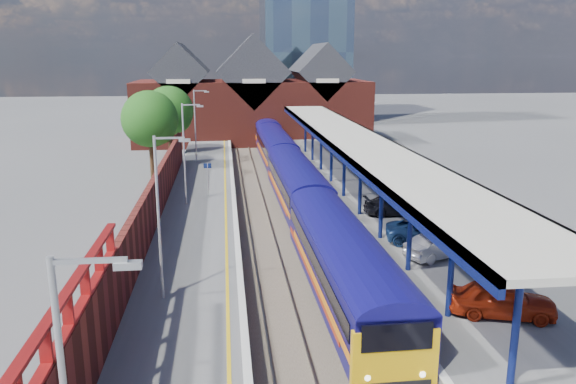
# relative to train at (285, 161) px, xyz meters

# --- Properties ---
(ground) EXTENTS (240.00, 240.00, 0.00)m
(ground) POSITION_rel_train_xyz_m (-1.49, -1.52, -2.12)
(ground) COLOR #5B5B5E
(ground) RESTS_ON ground
(ballast_bed) EXTENTS (6.00, 76.00, 0.06)m
(ballast_bed) POSITION_rel_train_xyz_m (-1.49, -11.52, -2.09)
(ballast_bed) COLOR #473D33
(ballast_bed) RESTS_ON ground
(rails) EXTENTS (4.51, 76.00, 0.14)m
(rails) POSITION_rel_train_xyz_m (-1.49, -11.52, -2.00)
(rails) COLOR slate
(rails) RESTS_ON ground
(left_platform) EXTENTS (5.00, 76.00, 1.00)m
(left_platform) POSITION_rel_train_xyz_m (-6.99, -11.52, -1.62)
(left_platform) COLOR #565659
(left_platform) RESTS_ON ground
(right_platform) EXTENTS (6.00, 76.00, 1.00)m
(right_platform) POSITION_rel_train_xyz_m (4.51, -11.52, -1.62)
(right_platform) COLOR #565659
(right_platform) RESTS_ON ground
(coping_left) EXTENTS (0.30, 76.00, 0.05)m
(coping_left) POSITION_rel_train_xyz_m (-4.64, -11.52, -1.10)
(coping_left) COLOR silver
(coping_left) RESTS_ON left_platform
(coping_right) EXTENTS (0.30, 76.00, 0.05)m
(coping_right) POSITION_rel_train_xyz_m (1.66, -11.52, -1.10)
(coping_right) COLOR silver
(coping_right) RESTS_ON right_platform
(yellow_line) EXTENTS (0.14, 76.00, 0.01)m
(yellow_line) POSITION_rel_train_xyz_m (-5.24, -11.52, -1.12)
(yellow_line) COLOR yellow
(yellow_line) RESTS_ON left_platform
(train) EXTENTS (2.95, 65.92, 3.45)m
(train) POSITION_rel_train_xyz_m (0.00, 0.00, 0.00)
(train) COLOR #110D5F
(train) RESTS_ON ground
(canopy) EXTENTS (4.50, 52.00, 4.48)m
(canopy) POSITION_rel_train_xyz_m (3.99, -9.57, 3.13)
(canopy) COLOR #0D1751
(canopy) RESTS_ON right_platform
(lamp_post_b) EXTENTS (1.48, 0.18, 7.00)m
(lamp_post_b) POSITION_rel_train_xyz_m (-7.86, -25.52, 2.87)
(lamp_post_b) COLOR #A5A8AA
(lamp_post_b) RESTS_ON left_platform
(lamp_post_c) EXTENTS (1.48, 0.18, 7.00)m
(lamp_post_c) POSITION_rel_train_xyz_m (-7.86, -9.52, 2.87)
(lamp_post_c) COLOR #A5A8AA
(lamp_post_c) RESTS_ON left_platform
(lamp_post_d) EXTENTS (1.48, 0.18, 7.00)m
(lamp_post_d) POSITION_rel_train_xyz_m (-7.86, 6.48, 2.87)
(lamp_post_d) COLOR #A5A8AA
(lamp_post_d) RESTS_ON left_platform
(platform_sign) EXTENTS (0.55, 0.08, 2.50)m
(platform_sign) POSITION_rel_train_xyz_m (-6.49, -7.52, 0.57)
(platform_sign) COLOR #A5A8AA
(platform_sign) RESTS_ON left_platform
(brick_wall) EXTENTS (0.35, 50.00, 3.86)m
(brick_wall) POSITION_rel_train_xyz_m (-9.59, -17.98, 0.33)
(brick_wall) COLOR maroon
(brick_wall) RESTS_ON left_platform
(station_building) EXTENTS (30.00, 12.12, 13.78)m
(station_building) POSITION_rel_train_xyz_m (-1.49, 26.48, 3.33)
(station_building) COLOR maroon
(station_building) RESTS_ON ground
(glass_tower) EXTENTS (14.20, 14.20, 40.30)m
(glass_tower) POSITION_rel_train_xyz_m (8.51, 48.48, 18.08)
(glass_tower) COLOR slate
(glass_tower) RESTS_ON ground
(tree_near) EXTENTS (5.20, 5.20, 8.10)m
(tree_near) POSITION_rel_train_xyz_m (-11.84, 4.39, 3.23)
(tree_near) COLOR #382314
(tree_near) RESTS_ON ground
(tree_far) EXTENTS (5.20, 5.20, 8.10)m
(tree_far) POSITION_rel_train_xyz_m (-10.84, 12.39, 3.23)
(tree_far) COLOR #382314
(tree_far) RESTS_ON ground
(parked_car_red) EXTENTS (4.43, 2.81, 1.40)m
(parked_car_red) POSITION_rel_train_xyz_m (5.60, -28.75, -0.42)
(parked_car_red) COLOR #A2250D
(parked_car_red) RESTS_ON right_platform
(parked_car_silver) EXTENTS (4.04, 2.77, 1.26)m
(parked_car_silver) POSITION_rel_train_xyz_m (5.63, -22.04, -0.49)
(parked_car_silver) COLOR silver
(parked_car_silver) RESTS_ON right_platform
(parked_car_dark) EXTENTS (4.24, 1.81, 1.22)m
(parked_car_dark) POSITION_rel_train_xyz_m (5.83, -13.93, -0.51)
(parked_car_dark) COLOR black
(parked_car_dark) RESTS_ON right_platform
(parked_car_blue) EXTENTS (4.94, 3.13, 1.27)m
(parked_car_blue) POSITION_rel_train_xyz_m (5.86, -19.70, -0.49)
(parked_car_blue) COLOR navy
(parked_car_blue) RESTS_ON right_platform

